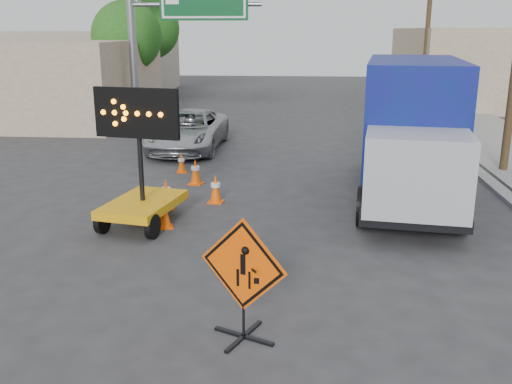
# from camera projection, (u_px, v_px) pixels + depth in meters

# --- Properties ---
(ground) EXTENTS (100.00, 100.00, 0.00)m
(ground) POSITION_uv_depth(u_px,v_px,m) (207.00, 307.00, 9.60)
(ground) COLOR #2D2D30
(ground) RESTS_ON ground
(curb_right) EXTENTS (0.40, 60.00, 0.12)m
(curb_right) POSITION_uv_depth(u_px,v_px,m) (443.00, 142.00, 23.35)
(curb_right) COLOR gray
(curb_right) RESTS_ON ground
(sidewalk_right) EXTENTS (4.00, 60.00, 0.15)m
(sidewalk_right) POSITION_uv_depth(u_px,v_px,m) (501.00, 143.00, 23.15)
(sidewalk_right) COLOR gray
(sidewalk_right) RESTS_ON ground
(storefront_left_near) EXTENTS (14.00, 10.00, 4.00)m
(storefront_left_near) POSITION_uv_depth(u_px,v_px,m) (4.00, 80.00, 29.40)
(storefront_left_near) COLOR #C1AB8B
(storefront_left_near) RESTS_ON ground
(storefront_left_far) EXTENTS (12.00, 10.00, 4.40)m
(storefront_left_far) POSITION_uv_depth(u_px,v_px,m) (86.00, 62.00, 42.84)
(storefront_left_far) COLOR #A39988
(storefront_left_far) RESTS_ON ground
(building_right_far) EXTENTS (10.00, 14.00, 4.60)m
(building_right_far) POSITION_uv_depth(u_px,v_px,m) (485.00, 65.00, 36.61)
(building_right_far) COLOR #C1AB8B
(building_right_far) RESTS_ON ground
(highway_gantry) EXTENTS (6.18, 0.38, 6.90)m
(highway_gantry) POSITION_uv_depth(u_px,v_px,m) (175.00, 17.00, 25.79)
(highway_gantry) COLOR slate
(highway_gantry) RESTS_ON ground
(utility_pole_far) EXTENTS (1.80, 0.26, 9.00)m
(utility_pole_far) POSITION_uv_depth(u_px,v_px,m) (428.00, 26.00, 30.63)
(utility_pole_far) COLOR #4B3620
(utility_pole_far) RESTS_ON ground
(tree_left_near) EXTENTS (3.71, 3.71, 6.03)m
(tree_left_near) POSITION_uv_depth(u_px,v_px,m) (127.00, 36.00, 30.21)
(tree_left_near) COLOR #4B3620
(tree_left_near) RESTS_ON ground
(tree_left_far) EXTENTS (4.10, 4.10, 6.66)m
(tree_left_far) POSITION_uv_depth(u_px,v_px,m) (148.00, 28.00, 37.84)
(tree_left_far) COLOR #4B3620
(tree_left_far) RESTS_ON ground
(construction_sign) EXTENTS (1.33, 0.96, 1.91)m
(construction_sign) POSITION_uv_depth(u_px,v_px,m) (243.00, 277.00, 8.38)
(construction_sign) COLOR black
(construction_sign) RESTS_ON ground
(arrow_board) EXTENTS (2.04, 2.51, 3.26)m
(arrow_board) POSITION_uv_depth(u_px,v_px,m) (143.00, 196.00, 13.46)
(arrow_board) COLOR orange
(arrow_board) RESTS_ON ground
(pickup_truck) EXTENTS (2.57, 5.46, 1.51)m
(pickup_truck) POSITION_uv_depth(u_px,v_px,m) (188.00, 130.00, 22.01)
(pickup_truck) COLOR #B0B3B7
(pickup_truck) RESTS_ON ground
(box_truck) EXTENTS (3.30, 8.11, 3.74)m
(box_truck) POSITION_uv_depth(u_px,v_px,m) (410.00, 138.00, 15.42)
(box_truck) COLOR black
(box_truck) RESTS_ON ground
(cone_a) EXTENTS (0.45, 0.45, 0.72)m
(cone_a) POSITION_uv_depth(u_px,v_px,m) (165.00, 213.00, 13.39)
(cone_a) COLOR #F95305
(cone_a) RESTS_ON ground
(cone_b) EXTENTS (0.46, 0.46, 0.81)m
(cone_b) POSITION_uv_depth(u_px,v_px,m) (166.00, 194.00, 14.79)
(cone_b) COLOR #F95305
(cone_b) RESTS_ON ground
(cone_c) EXTENTS (0.43, 0.43, 0.77)m
(cone_c) POSITION_uv_depth(u_px,v_px,m) (216.00, 189.00, 15.33)
(cone_c) COLOR #F95305
(cone_c) RESTS_ON ground
(cone_d) EXTENTS (0.47, 0.47, 0.79)m
(cone_d) POSITION_uv_depth(u_px,v_px,m) (195.00, 171.00, 17.15)
(cone_d) COLOR #F95305
(cone_d) RESTS_ON ground
(cone_e) EXTENTS (0.40, 0.40, 0.66)m
(cone_e) POSITION_uv_depth(u_px,v_px,m) (181.00, 163.00, 18.59)
(cone_e) COLOR #F95305
(cone_e) RESTS_ON ground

